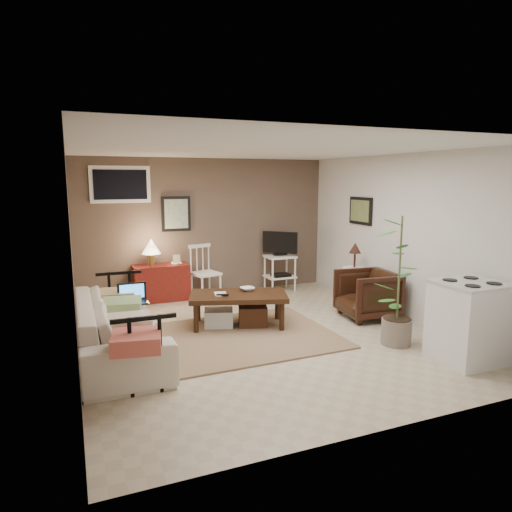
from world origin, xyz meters
name	(u,v)px	position (x,y,z in m)	size (l,w,h in m)	color
floor	(262,336)	(0.00, 0.00, 0.00)	(5.00, 5.00, 0.00)	#C1B293
art_back	(176,214)	(-0.55, 2.48, 1.45)	(0.50, 0.03, 0.60)	black
art_right	(361,211)	(2.23, 1.05, 1.52)	(0.03, 0.60, 0.45)	black
window	(120,185)	(-1.45, 2.48, 1.95)	(0.96, 0.03, 0.60)	white
rug	(240,337)	(-0.28, 0.04, 0.01)	(2.40, 1.92, 0.02)	#957656
coffee_table	(238,307)	(-0.16, 0.46, 0.28)	(1.47, 1.06, 0.50)	#331A0E
sofa	(118,318)	(-1.80, 0.01, 0.45)	(2.30, 0.67, 0.90)	beige
sofa_pillows	(125,315)	(-1.74, -0.25, 0.55)	(0.44, 2.19, 0.15)	beige
sofa_end_rails	(130,322)	(-1.67, 0.01, 0.39)	(0.62, 2.30, 0.77)	black
laptop	(133,297)	(-1.58, 0.41, 0.58)	(0.35, 0.26, 0.24)	black
red_console	(160,279)	(-0.89, 2.29, 0.37)	(0.92, 0.41, 1.06)	maroon
spindle_chair	(205,274)	(-0.15, 2.14, 0.43)	(0.51, 0.51, 0.92)	white
tv_stand	(280,260)	(1.28, 2.16, 0.58)	(0.52, 0.49, 1.10)	white
side_table	(354,266)	(1.99, 0.83, 0.64)	(0.39, 0.39, 1.03)	white
armchair	(367,292)	(1.76, 0.14, 0.39)	(0.76, 0.71, 0.78)	black
potted_plant	(399,276)	(1.43, -0.93, 0.87)	(0.41, 0.41, 1.63)	gray
stove	(469,322)	(1.82, -1.65, 0.46)	(0.71, 0.66, 0.92)	white
bowl	(247,284)	(0.03, 0.58, 0.57)	(0.20, 0.05, 0.20)	#331A0E
book_table	(214,287)	(-0.48, 0.52, 0.58)	(0.16, 0.02, 0.22)	#331A0E
book_console	(171,258)	(-0.69, 2.30, 0.73)	(0.17, 0.02, 0.22)	#331A0E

